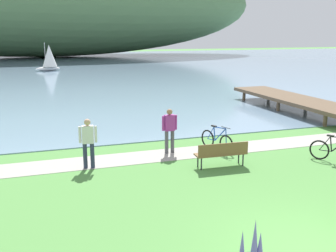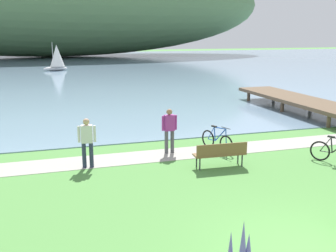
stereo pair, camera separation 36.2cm
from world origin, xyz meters
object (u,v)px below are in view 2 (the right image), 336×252
(sailboat_mid_bay, at_px, (57,57))
(bicycle_beside_path, at_px, (217,141))
(bicycle_leaning_near_bench, at_px, (335,153))
(person_on_the_grass, at_px, (87,140))
(park_bench_near_camera, at_px, (220,153))
(person_at_shoreline, at_px, (169,128))

(sailboat_mid_bay, bearing_deg, bicycle_beside_path, -82.91)
(bicycle_leaning_near_bench, height_order, person_on_the_grass, person_on_the_grass)
(park_bench_near_camera, relative_size, person_at_shoreline, 1.06)
(person_on_the_grass, relative_size, sailboat_mid_bay, 0.51)
(person_at_shoreline, xyz_separation_m, person_on_the_grass, (-3.15, -0.81, 0.00))
(park_bench_near_camera, bearing_deg, bicycle_beside_path, 69.22)
(park_bench_near_camera, xyz_separation_m, person_at_shoreline, (-1.14, 2.13, 0.46))
(bicycle_beside_path, xyz_separation_m, person_at_shoreline, (-1.85, 0.27, 0.58))
(bicycle_leaning_near_bench, height_order, sailboat_mid_bay, sailboat_mid_bay)
(park_bench_near_camera, relative_size, bicycle_beside_path, 1.07)
(person_at_shoreline, bearing_deg, park_bench_near_camera, -61.72)
(sailboat_mid_bay, bearing_deg, person_on_the_grass, -90.71)
(bicycle_leaning_near_bench, bearing_deg, sailboat_mid_bay, 101.32)
(park_bench_near_camera, xyz_separation_m, bicycle_leaning_near_bench, (4.01, -0.81, -0.12))
(bicycle_leaning_near_bench, bearing_deg, park_bench_near_camera, 168.62)
(bicycle_beside_path, distance_m, sailboat_mid_bay, 36.84)
(bicycle_beside_path, distance_m, person_at_shoreline, 1.96)
(sailboat_mid_bay, bearing_deg, park_bench_near_camera, -84.29)
(bicycle_leaning_near_bench, bearing_deg, bicycle_beside_path, 141.07)
(bicycle_beside_path, distance_m, person_on_the_grass, 5.06)
(bicycle_beside_path, relative_size, sailboat_mid_bay, 0.51)
(bicycle_beside_path, height_order, person_at_shoreline, person_at_shoreline)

